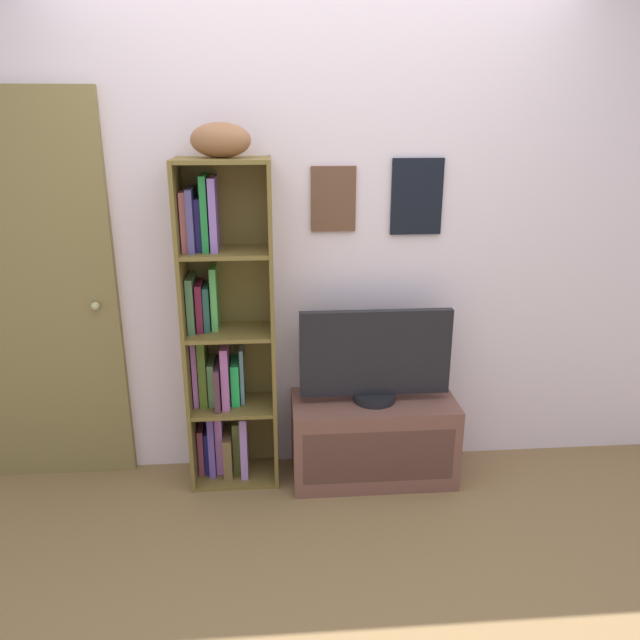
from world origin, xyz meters
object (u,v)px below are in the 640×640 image
bookshelf (222,341)px  football (220,140)px  tv_stand (373,438)px  television (375,357)px  door (30,298)px

bookshelf → football: bearing=-36.9°
tv_stand → bookshelf: bearing=173.8°
bookshelf → television: (0.78, -0.08, -0.08)m
bookshelf → football: size_ratio=5.93×
football → television: (0.73, -0.05, -1.06)m
bookshelf → door: 0.98m
bookshelf → television: 0.79m
football → door: size_ratio=0.14×
football → tv_stand: (0.73, -0.05, -1.53)m
television → door: bearing=174.3°
bookshelf → door: size_ratio=0.84×
football → television: football is taller
football → tv_stand: size_ratio=0.33×
bookshelf → tv_stand: size_ratio=1.96×
television → door: 1.76m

